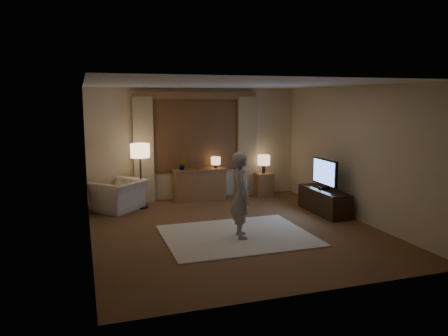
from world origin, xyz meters
name	(u,v)px	position (x,y,z in m)	size (l,w,h in m)	color
room	(226,154)	(0.00, 0.50, 1.33)	(5.04, 5.54, 2.64)	brown
rug	(237,235)	(-0.09, -0.36, 0.01)	(2.50, 2.00, 0.02)	beige
sideboard	(200,185)	(0.01, 2.50, 0.35)	(1.20, 0.40, 0.70)	brown
picture_frame	(199,166)	(0.01, 2.50, 0.80)	(0.16, 0.02, 0.20)	brown
plant	(182,165)	(-0.39, 2.50, 0.85)	(0.17, 0.13, 0.30)	#999999
table_lamp_sideboard	(216,161)	(0.41, 2.50, 0.90)	(0.22, 0.22, 0.30)	black
floor_lamp	(140,154)	(-1.39, 2.17, 1.18)	(0.41, 0.41, 1.40)	black
armchair	(119,196)	(-1.86, 2.07, 0.32)	(0.99, 0.87, 0.64)	beige
side_table	(263,184)	(1.62, 2.45, 0.28)	(0.40, 0.40, 0.56)	brown
table_lamp_side	(264,161)	(1.62, 2.45, 0.87)	(0.30, 0.30, 0.44)	black
tv_stand	(324,201)	(2.15, 0.53, 0.25)	(0.45, 1.40, 0.50)	black
tv	(325,173)	(2.15, 0.53, 0.85)	(0.21, 0.87, 0.63)	black
person	(241,195)	(-0.05, -0.47, 0.75)	(0.53, 0.35, 1.46)	#ACA89F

